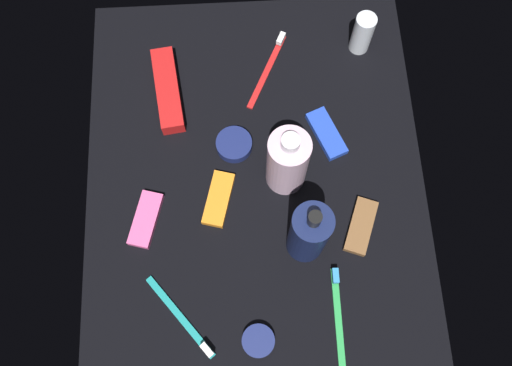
# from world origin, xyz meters

# --- Properties ---
(ground_plane) EXTENTS (0.84, 0.64, 0.01)m
(ground_plane) POSITION_xyz_m (0.00, 0.00, -0.01)
(ground_plane) COLOR black
(lotion_bottle) EXTENTS (0.07, 0.07, 0.20)m
(lotion_bottle) POSITION_xyz_m (0.11, 0.08, 0.09)
(lotion_bottle) COLOR #141E49
(lotion_bottle) RESTS_ON ground_plane
(bodywash_bottle) EXTENTS (0.07, 0.07, 0.18)m
(bodywash_bottle) POSITION_xyz_m (-0.02, 0.06, 0.08)
(bodywash_bottle) COLOR silver
(bodywash_bottle) RESTS_ON ground_plane
(deodorant_stick) EXTENTS (0.04, 0.04, 0.09)m
(deodorant_stick) POSITION_xyz_m (-0.30, 0.23, 0.05)
(deodorant_stick) COLOR silver
(deodorant_stick) RESTS_ON ground_plane
(toothbrush_red) EXTENTS (0.17, 0.09, 0.02)m
(toothbrush_red) POSITION_xyz_m (-0.26, 0.04, 0.01)
(toothbrush_red) COLOR red
(toothbrush_red) RESTS_ON ground_plane
(toothbrush_teal) EXTENTS (0.15, 0.12, 0.02)m
(toothbrush_teal) POSITION_xyz_m (0.24, -0.14, 0.01)
(toothbrush_teal) COLOR teal
(toothbrush_teal) RESTS_ON ground_plane
(toothbrush_green) EXTENTS (0.18, 0.01, 0.02)m
(toothbrush_green) POSITION_xyz_m (0.24, 0.13, 0.01)
(toothbrush_green) COLOR green
(toothbrush_green) RESTS_ON ground_plane
(toothpaste_box_red) EXTENTS (0.18, 0.07, 0.03)m
(toothpaste_box_red) POSITION_xyz_m (-0.21, -0.16, 0.02)
(toothpaste_box_red) COLOR red
(toothpaste_box_red) RESTS_ON ground_plane
(snack_bar_pink) EXTENTS (0.11, 0.07, 0.01)m
(snack_bar_pink) POSITION_xyz_m (0.05, -0.21, 0.01)
(snack_bar_pink) COLOR #E55999
(snack_bar_pink) RESTS_ON ground_plane
(snack_bar_blue) EXTENTS (0.11, 0.08, 0.01)m
(snack_bar_blue) POSITION_xyz_m (-0.10, 0.14, 0.01)
(snack_bar_blue) COLOR blue
(snack_bar_blue) RESTS_ON ground_plane
(snack_bar_orange) EXTENTS (0.11, 0.07, 0.01)m
(snack_bar_orange) POSITION_xyz_m (0.02, -0.07, 0.01)
(snack_bar_orange) COLOR orange
(snack_bar_orange) RESTS_ON ground_plane
(snack_bar_brown) EXTENTS (0.11, 0.07, 0.01)m
(snack_bar_brown) POSITION_xyz_m (0.09, 0.19, 0.01)
(snack_bar_brown) COLOR brown
(snack_bar_brown) RESTS_ON ground_plane
(cream_tin_left) EXTENTS (0.07, 0.07, 0.02)m
(cream_tin_left) POSITION_xyz_m (-0.09, -0.04, 0.01)
(cream_tin_left) COLOR navy
(cream_tin_left) RESTS_ON ground_plane
(cream_tin_right) EXTENTS (0.06, 0.06, 0.02)m
(cream_tin_right) POSITION_xyz_m (0.28, -0.01, 0.01)
(cream_tin_right) COLOR navy
(cream_tin_right) RESTS_ON ground_plane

